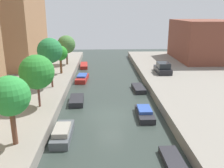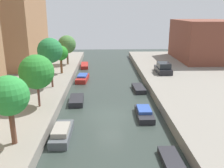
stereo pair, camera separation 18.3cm
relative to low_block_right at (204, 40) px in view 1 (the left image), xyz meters
name	(u,v)px [view 1 (the left image)]	position (x,y,z in m)	size (l,w,h in m)	color
ground_plane	(110,115)	(-18.00, -22.55, -4.55)	(84.00, 84.00, 0.00)	#2D3833
low_block_right	(204,40)	(0.00, 0.00, 0.00)	(10.00, 12.95, 7.10)	brown
street_tree_1	(10,96)	(-24.68, -29.24, -0.14)	(2.63, 2.63, 4.76)	brown
street_tree_2	(37,72)	(-24.68, -22.50, -0.21)	(3.18, 3.18, 4.93)	brown
street_tree_3	(50,51)	(-24.68, -16.35, 0.77)	(2.86, 2.86, 5.77)	brown
street_tree_4	(60,53)	(-24.68, -9.72, -0.66)	(2.10, 2.10, 3.99)	brown
street_tree_5	(66,45)	(-24.68, -3.48, -0.22)	(2.99, 2.99, 4.84)	brown
parked_car	(163,68)	(-9.91, -9.90, -2.92)	(1.90, 4.03, 1.52)	black
moored_boat_left_2	(63,133)	(-21.92, -26.84, -4.11)	(1.42, 3.98, 1.04)	#4C5156
moored_boat_left_3	(77,100)	(-21.59, -19.16, -4.25)	(1.62, 3.25, 0.59)	#232328
moored_boat_left_4	(82,78)	(-21.68, -10.22, -4.17)	(1.76, 4.06, 0.86)	maroon
moored_boat_left_5	(84,66)	(-22.04, -1.34, -4.27)	(1.48, 4.24, 0.56)	maroon
moored_boat_right_1	(174,163)	(-14.15, -30.81, -4.33)	(1.29, 3.65, 0.44)	#232328
moored_boat_right_2	(145,113)	(-14.76, -23.00, -4.20)	(1.47, 3.71, 0.82)	#232328
moored_boat_right_3	(139,88)	(-14.19, -15.07, -4.28)	(1.47, 3.38, 0.54)	#232328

